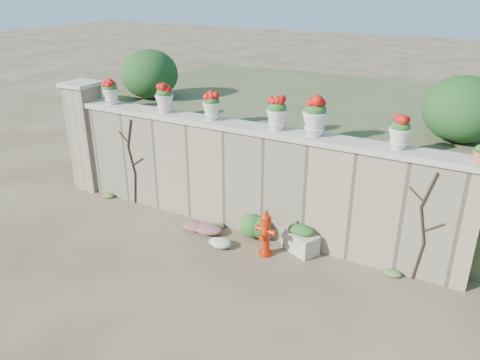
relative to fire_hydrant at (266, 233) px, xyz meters
The scene contains 21 objects.
ground 1.39m from the fire_hydrant, 125.22° to the right, with size 80.00×80.00×0.00m, color #4E3C27.
stone_wall 1.19m from the fire_hydrant, 136.21° to the left, with size 8.00×0.40×2.00m, color gray.
wall_cap 1.92m from the fire_hydrant, 136.21° to the left, with size 8.10×0.52×0.10m, color #BFB5A2.
gate_pillar 5.03m from the fire_hydrant, behind, with size 0.72×0.72×2.48m.
raised_fill 4.04m from the fire_hydrant, 100.92° to the left, with size 9.00×6.00×2.00m, color #384C23.
back_shrub_left 4.88m from the fire_hydrant, 154.05° to the left, with size 1.30×1.30×1.10m, color #143814.
back_shrub_right 3.89m from the fire_hydrant, 36.10° to the left, with size 1.30×1.30×1.10m, color #143814.
vine_left 3.51m from the fire_hydrant, behind, with size 0.60×0.04×1.91m.
vine_right 2.58m from the fire_hydrant, 11.59° to the left, with size 0.60×0.04×1.91m.
fire_hydrant is the anchor object (origin of this frame).
planter_box 0.68m from the fire_hydrant, 39.24° to the left, with size 0.72×0.60×0.52m.
green_shrub 0.57m from the fire_hydrant, 140.61° to the left, with size 0.62×0.56×0.59m, color #1E5119.
magenta_clump 1.49m from the fire_hydrant, behind, with size 0.79×0.52×0.21m, color #B12362.
white_flowers 0.90m from the fire_hydrant, 166.42° to the right, with size 0.55×0.44×0.20m, color white.
urn_pot_0 4.53m from the fire_hydrant, 169.80° to the left, with size 0.33×0.33×0.52m.
urn_pot_1 3.35m from the fire_hydrant, 164.54° to the left, with size 0.36×0.36×0.57m.
urn_pot_2 2.56m from the fire_hydrant, 154.55° to the left, with size 0.34×0.34×0.53m.
urn_pot_3 2.09m from the fire_hydrant, 104.35° to the left, with size 0.37×0.37×0.58m.
urn_pot_4 2.18m from the fire_hydrant, 54.91° to the left, with size 0.42×0.42×0.66m.
urn_pot_5 2.80m from the fire_hydrant, 20.99° to the left, with size 0.34×0.34×0.53m.
terracotta_pot 3.60m from the fire_hydrant, 13.43° to the left, with size 0.20×0.20×0.24m.
Camera 1 is at (3.85, -5.42, 4.50)m, focal length 35.00 mm.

